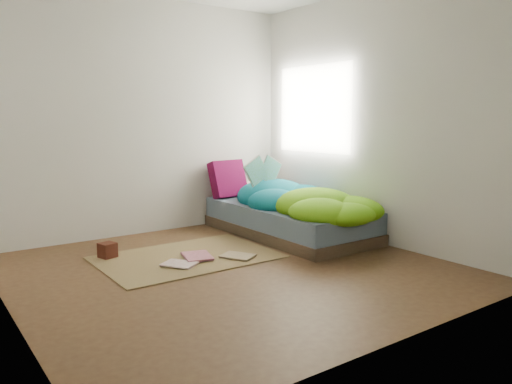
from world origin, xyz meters
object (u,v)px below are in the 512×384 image
at_px(open_book, 264,162).
at_px(wooden_box, 108,250).
at_px(floor_book_a, 173,268).
at_px(floor_book_b, 184,258).
at_px(bed, 289,220).
at_px(pillow_magenta, 228,179).

relative_size(open_book, wooden_box, 3.12).
relative_size(wooden_box, floor_book_a, 0.48).
bearing_deg(floor_book_b, bed, 25.20).
bearing_deg(open_book, floor_book_a, -157.88).
height_order(wooden_box, floor_book_a, wooden_box).
xyz_separation_m(bed, wooden_box, (-1.98, 0.24, -0.09)).
distance_m(bed, floor_book_a, 1.71).
xyz_separation_m(pillow_magenta, floor_book_a, (-1.39, -1.29, -0.54)).
distance_m(pillow_magenta, wooden_box, 1.89).
bearing_deg(bed, wooden_box, 173.14).
relative_size(open_book, floor_book_b, 1.30).
bearing_deg(pillow_magenta, floor_book_a, -141.23).
height_order(floor_book_a, floor_book_b, floor_book_b).
bearing_deg(floor_book_a, wooden_box, 83.17).
bearing_deg(wooden_box, bed, -6.86).
xyz_separation_m(open_book, floor_book_b, (-1.28, -0.50, -0.78)).
relative_size(wooden_box, floor_book_b, 0.42).
bearing_deg(floor_book_a, open_book, -7.93).
xyz_separation_m(wooden_box, floor_book_b, (0.54, -0.49, -0.05)).
height_order(pillow_magenta, floor_book_b, pillow_magenta).
bearing_deg(wooden_box, pillow_magenta, 19.45).
distance_m(wooden_box, floor_book_a, 0.76).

